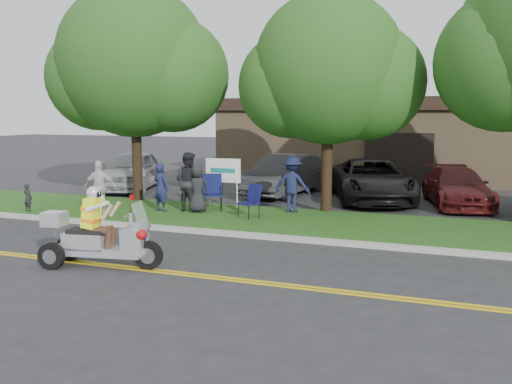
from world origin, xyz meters
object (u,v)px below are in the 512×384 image
(spectator_adult_mid, at_px, (188,182))
(parked_car_right, at_px, (457,187))
(parked_car_mid, at_px, (371,180))
(parked_car_far_left, at_px, (132,170))
(trike_scooter, at_px, (97,239))
(spectator_adult_right, at_px, (100,188))
(spectator_adult_left, at_px, (161,187))
(lawn_chair_a, at_px, (252,199))
(lawn_chair_b, at_px, (212,190))
(parked_car_left, at_px, (285,175))

(spectator_adult_mid, distance_m, parked_car_right, 9.43)
(parked_car_mid, bearing_deg, parked_car_far_left, 164.13)
(trike_scooter, height_order, spectator_adult_right, spectator_adult_right)
(parked_car_far_left, bearing_deg, spectator_adult_left, -64.58)
(lawn_chair_a, relative_size, parked_car_far_left, 0.21)
(spectator_adult_right, bearing_deg, lawn_chair_b, -164.14)
(parked_car_far_left, xyz_separation_m, parked_car_right, (13.11, 0.41, -0.17))
(spectator_adult_mid, bearing_deg, parked_car_right, -143.45)
(parked_car_left, bearing_deg, spectator_adult_left, -104.92)
(lawn_chair_b, xyz_separation_m, parked_car_far_left, (-5.60, 3.86, 0.07))
(spectator_adult_left, height_order, parked_car_left, spectator_adult_left)
(lawn_chair_b, xyz_separation_m, spectator_adult_left, (-1.46, -0.80, 0.11))
(lawn_chair_b, relative_size, parked_car_right, 0.26)
(lawn_chair_a, height_order, spectator_adult_right, spectator_adult_right)
(spectator_adult_mid, height_order, parked_car_left, spectator_adult_mid)
(trike_scooter, relative_size, lawn_chair_a, 2.59)
(trike_scooter, xyz_separation_m, spectator_adult_right, (-3.25, 4.56, 0.35))
(trike_scooter, xyz_separation_m, parked_car_right, (7.14, 10.88, 0.06))
(trike_scooter, bearing_deg, lawn_chair_b, 83.29)
(spectator_adult_mid, distance_m, parked_car_far_left, 6.55)
(lawn_chair_b, distance_m, parked_car_far_left, 6.80)
(trike_scooter, height_order, parked_car_right, trike_scooter)
(spectator_adult_mid, xyz_separation_m, spectator_adult_right, (-2.22, -1.61, -0.10))
(spectator_adult_left, distance_m, parked_car_far_left, 6.23)
(trike_scooter, height_order, lawn_chair_b, trike_scooter)
(lawn_chair_a, distance_m, parked_car_mid, 5.85)
(spectator_adult_left, bearing_deg, spectator_adult_mid, -141.93)
(spectator_adult_right, xyz_separation_m, parked_car_right, (10.39, 6.32, -0.29))
(lawn_chair_a, distance_m, parked_car_far_left, 8.64)
(trike_scooter, xyz_separation_m, lawn_chair_b, (-0.37, 6.61, 0.17))
(trike_scooter, bearing_deg, spectator_adult_mid, 89.54)
(parked_car_far_left, bearing_deg, spectator_adult_mid, -57.22)
(trike_scooter, height_order, parked_car_mid, trike_scooter)
(parked_car_far_left, relative_size, parked_car_right, 1.07)
(trike_scooter, distance_m, spectator_adult_left, 6.10)
(spectator_adult_mid, relative_size, parked_car_right, 0.42)
(parked_car_far_left, bearing_deg, trike_scooter, -76.55)
(parked_car_mid, bearing_deg, lawn_chair_a, -137.49)
(spectator_adult_mid, xyz_separation_m, parked_car_mid, (5.17, 4.75, -0.28))
(lawn_chair_a, bearing_deg, spectator_adult_left, -153.39)
(spectator_adult_right, relative_size, parked_car_right, 0.37)
(lawn_chair_b, bearing_deg, trike_scooter, -114.41)
(trike_scooter, height_order, lawn_chair_a, trike_scooter)
(lawn_chair_a, height_order, parked_car_mid, parked_car_mid)
(lawn_chair_a, bearing_deg, parked_car_right, 67.63)
(parked_car_left, bearing_deg, trike_scooter, -84.01)
(lawn_chair_a, distance_m, parked_car_left, 5.55)
(parked_car_far_left, height_order, parked_car_mid, parked_car_far_left)
(spectator_adult_left, bearing_deg, lawn_chair_b, -137.42)
(trike_scooter, xyz_separation_m, lawn_chair_a, (1.30, 5.81, 0.07))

